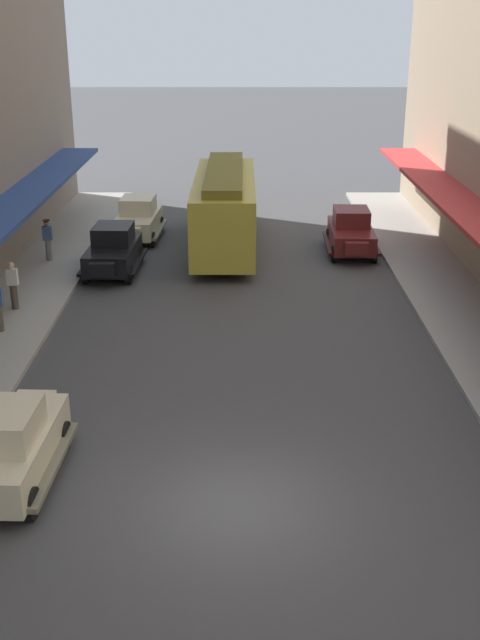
{
  "coord_description": "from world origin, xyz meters",
  "views": [
    {
      "loc": [
        0.06,
        -13.76,
        9.47
      ],
      "look_at": [
        0.0,
        6.0,
        1.8
      ],
      "focal_mm": 44.36,
      "sensor_mm": 36.0,
      "label": 1
    }
  ],
  "objects_px": {
    "streetcar": "(227,206)",
    "pedestrian_1": "(0,305)",
    "parked_car_0": "(10,442)",
    "pedestrian_2": "(50,239)",
    "parked_car_3": "(354,231)",
    "parked_car_1": "(140,218)",
    "parked_car_2": "(115,249)",
    "pedestrian_0": "(16,285)"
  },
  "relations": [
    {
      "from": "pedestrian_1",
      "to": "parked_car_3",
      "type": "bearing_deg",
      "value": 37.16
    },
    {
      "from": "streetcar",
      "to": "pedestrian_1",
      "type": "bearing_deg",
      "value": -125.32
    },
    {
      "from": "parked_car_3",
      "to": "streetcar",
      "type": "bearing_deg",
      "value": 174.99
    },
    {
      "from": "pedestrian_0",
      "to": "pedestrian_2",
      "type": "xyz_separation_m",
      "value": [
        -0.11,
        5.63,
        0.02
      ]
    },
    {
      "from": "parked_car_2",
      "to": "pedestrian_1",
      "type": "height_order",
      "value": "parked_car_2"
    },
    {
      "from": "parked_car_1",
      "to": "parked_car_2",
      "type": "bearing_deg",
      "value": -94.14
    },
    {
      "from": "pedestrian_1",
      "to": "parked_car_2",
      "type": "bearing_deg",
      "value": 68.2
    },
    {
      "from": "parked_car_0",
      "to": "pedestrian_0",
      "type": "bearing_deg",
      "value": 104.4
    },
    {
      "from": "parked_car_1",
      "to": "parked_car_3",
      "type": "xyz_separation_m",
      "value": [
        9.27,
        -2.26,
        0.0
      ]
    },
    {
      "from": "parked_car_0",
      "to": "streetcar",
      "type": "bearing_deg",
      "value": 76.6
    },
    {
      "from": "streetcar",
      "to": "pedestrian_1",
      "type": "distance_m",
      "value": 11.98
    },
    {
      "from": "parked_car_1",
      "to": "pedestrian_0",
      "type": "xyz_separation_m",
      "value": [
        -3.04,
        -9.52,
        0.05
      ]
    },
    {
      "from": "parked_car_2",
      "to": "pedestrian_2",
      "type": "relative_size",
      "value": 2.57
    },
    {
      "from": "parked_car_0",
      "to": "streetcar",
      "type": "distance_m",
      "value": 18.62
    },
    {
      "from": "parked_car_3",
      "to": "pedestrian_0",
      "type": "bearing_deg",
      "value": -149.45
    },
    {
      "from": "parked_car_3",
      "to": "pedestrian_2",
      "type": "distance_m",
      "value": 12.52
    },
    {
      "from": "parked_car_0",
      "to": "parked_car_1",
      "type": "relative_size",
      "value": 1.0
    },
    {
      "from": "pedestrian_2",
      "to": "parked_car_1",
      "type": "bearing_deg",
      "value": 51.02
    },
    {
      "from": "parked_car_2",
      "to": "pedestrian_0",
      "type": "height_order",
      "value": "parked_car_2"
    },
    {
      "from": "parked_car_0",
      "to": "pedestrian_1",
      "type": "xyz_separation_m",
      "value": [
        -2.6,
        8.34,
        0.07
      ]
    },
    {
      "from": "parked_car_0",
      "to": "pedestrian_1",
      "type": "distance_m",
      "value": 8.74
    },
    {
      "from": "parked_car_1",
      "to": "pedestrian_2",
      "type": "relative_size",
      "value": 2.58
    },
    {
      "from": "pedestrian_0",
      "to": "pedestrian_2",
      "type": "distance_m",
      "value": 5.63
    },
    {
      "from": "pedestrian_0",
      "to": "pedestrian_1",
      "type": "relative_size",
      "value": 0.98
    },
    {
      "from": "parked_car_0",
      "to": "pedestrian_2",
      "type": "distance_m",
      "value": 16.23
    },
    {
      "from": "pedestrian_0",
      "to": "parked_car_3",
      "type": "bearing_deg",
      "value": 30.55
    },
    {
      "from": "parked_car_3",
      "to": "pedestrian_2",
      "type": "relative_size",
      "value": 2.57
    },
    {
      "from": "streetcar",
      "to": "pedestrian_0",
      "type": "height_order",
      "value": "streetcar"
    },
    {
      "from": "pedestrian_1",
      "to": "pedestrian_2",
      "type": "bearing_deg",
      "value": 91.32
    },
    {
      "from": "pedestrian_0",
      "to": "parked_car_2",
      "type": "bearing_deg",
      "value": 59.32
    },
    {
      "from": "streetcar",
      "to": "pedestrian_2",
      "type": "bearing_deg",
      "value": -163.51
    },
    {
      "from": "parked_car_2",
      "to": "streetcar",
      "type": "xyz_separation_m",
      "value": [
        4.3,
        3.22,
        0.96
      ]
    },
    {
      "from": "parked_car_2",
      "to": "parked_car_3",
      "type": "bearing_deg",
      "value": 15.96
    },
    {
      "from": "parked_car_0",
      "to": "parked_car_3",
      "type": "relative_size",
      "value": 1.0
    },
    {
      "from": "parked_car_2",
      "to": "parked_car_0",
      "type": "bearing_deg",
      "value": -90.05
    },
    {
      "from": "pedestrian_0",
      "to": "streetcar",
      "type": "bearing_deg",
      "value": 47.95
    },
    {
      "from": "pedestrian_1",
      "to": "pedestrian_2",
      "type": "height_order",
      "value": "same"
    },
    {
      "from": "parked_car_1",
      "to": "parked_car_3",
      "type": "relative_size",
      "value": 1.0
    },
    {
      "from": "parked_car_2",
      "to": "pedestrian_1",
      "type": "relative_size",
      "value": 2.57
    },
    {
      "from": "parked_car_3",
      "to": "streetcar",
      "type": "distance_m",
      "value": 5.44
    },
    {
      "from": "parked_car_3",
      "to": "pedestrian_2",
      "type": "xyz_separation_m",
      "value": [
        -12.41,
        -1.63,
        0.07
      ]
    },
    {
      "from": "parked_car_1",
      "to": "pedestrian_1",
      "type": "height_order",
      "value": "parked_car_1"
    }
  ]
}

